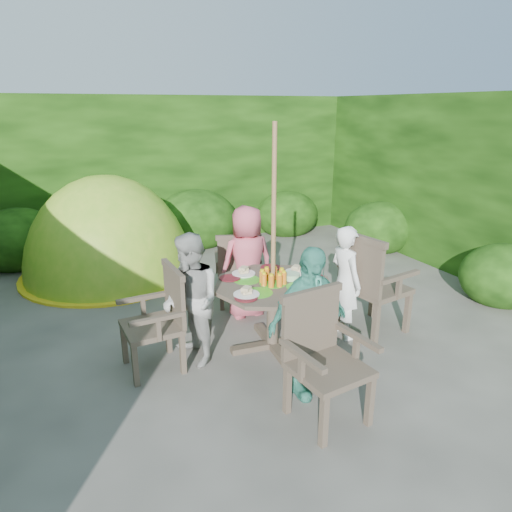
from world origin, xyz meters
name	(u,v)px	position (x,y,z in m)	size (l,w,h in m)	color
ground	(235,330)	(0.00, 0.00, 0.00)	(60.00, 60.00, 0.00)	#4C4944
hedge_enclosure	(195,196)	(0.00, 1.33, 1.25)	(9.00, 9.00, 2.50)	black
patio_table	(273,294)	(0.21, -0.50, 0.58)	(1.29, 1.29, 0.83)	#3F3429
parasol_pole	(273,243)	(0.21, -0.50, 1.10)	(0.04, 0.04, 2.20)	brown
garden_chair_right	(370,283)	(1.29, -0.61, 0.57)	(0.66, 0.72, 1.06)	#3F3429
garden_chair_left	(159,318)	(-0.89, -0.39, 0.49)	(0.53, 0.58, 0.92)	#3F3429
garden_chair_back	(238,268)	(0.28, 0.60, 0.48)	(0.65, 0.61, 0.89)	#3F3429
garden_chair_front	(322,355)	(0.09, -1.59, 0.51)	(0.64, 0.58, 0.96)	#3F3429
child_right	(345,282)	(1.00, -0.57, 0.60)	(0.44, 0.29, 1.20)	white
child_left	(192,301)	(-0.59, -0.43, 0.63)	(0.61, 0.47, 1.25)	#AAAAA4
child_back	(247,262)	(0.27, 0.30, 0.65)	(0.63, 0.41, 1.29)	#CF5568
child_front	(308,323)	(0.14, -1.30, 0.65)	(0.76, 0.32, 1.29)	teal
dome_tent	(112,273)	(-0.99, 2.38, 0.00)	(2.96, 2.96, 2.85)	#72B222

